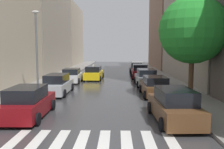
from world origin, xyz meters
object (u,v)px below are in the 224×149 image
at_px(parked_car_left_second, 57,85).
at_px(lamp_post_left, 37,45).
at_px(taxi_midroad, 94,73).
at_px(street_tree_right, 193,30).
at_px(parked_car_right_second, 155,86).
at_px(parked_car_left_nearest, 28,103).
at_px(parked_car_left_third, 72,76).
at_px(parked_car_right_fourth, 140,72).
at_px(parked_car_right_nearest, 174,106).
at_px(parked_car_right_fifth, 136,68).
at_px(parked_car_right_third, 146,78).

distance_m(parked_car_left_second, lamp_post_left, 3.59).
xyz_separation_m(parked_car_left_second, taxi_midroad, (2.08, 9.11, -0.01)).
distance_m(parked_car_left_second, street_tree_right, 11.23).
bearing_deg(parked_car_right_second, parked_car_left_nearest, 127.00).
bearing_deg(parked_car_left_second, parked_car_left_nearest, -178.97).
bearing_deg(taxi_midroad, street_tree_right, -140.75).
xyz_separation_m(parked_car_right_second, lamp_post_left, (-9.49, 0.63, 3.23)).
xyz_separation_m(parked_car_left_third, parked_car_right_fourth, (7.81, 4.11, 0.08)).
bearing_deg(lamp_post_left, parked_car_right_fourth, 48.57).
bearing_deg(lamp_post_left, street_tree_right, -9.00).
bearing_deg(lamp_post_left, parked_car_left_nearest, -75.61).
distance_m(parked_car_right_nearest, parked_car_right_fifth, 24.28).
xyz_separation_m(parked_car_left_nearest, parked_car_right_fifth, (7.73, 23.73, -0.05)).
bearing_deg(parked_car_left_second, street_tree_right, -99.31).
bearing_deg(parked_car_left_nearest, street_tree_right, -65.47).
xyz_separation_m(parked_car_right_nearest, street_tree_right, (2.50, 5.41, 4.21)).
bearing_deg(parked_car_right_third, parked_car_left_second, 120.91).
height_order(parked_car_left_third, parked_car_right_second, parked_car_right_second).
relative_size(parked_car_right_third, taxi_midroad, 1.02).
xyz_separation_m(street_tree_right, lamp_post_left, (-11.91, 1.88, -1.05)).
bearing_deg(parked_car_right_third, parked_car_right_fifth, -0.68).
xyz_separation_m(parked_car_left_second, parked_car_left_third, (-0.09, 6.64, -0.05)).
bearing_deg(parked_car_right_fifth, street_tree_right, -171.13).
distance_m(parked_car_left_nearest, street_tree_right, 12.04).
bearing_deg(parked_car_left_second, taxi_midroad, -12.46).
relative_size(parked_car_left_nearest, parked_car_right_third, 0.94).
distance_m(parked_car_right_fifth, taxi_midroad, 9.85).
relative_size(parked_car_left_second, taxi_midroad, 0.99).
relative_size(parked_car_left_second, parked_car_left_third, 1.12).
xyz_separation_m(parked_car_right_third, lamp_post_left, (-9.45, -4.65, 3.18)).
bearing_deg(parked_car_right_nearest, parked_car_right_second, -3.11).
height_order(parked_car_right_fourth, lamp_post_left, lamp_post_left).
height_order(parked_car_right_fourth, street_tree_right, street_tree_right).
relative_size(parked_car_left_second, street_tree_right, 0.63).
xyz_separation_m(parked_car_right_fifth, street_tree_right, (2.45, -18.88, 4.27)).
height_order(parked_car_left_second, taxi_midroad, taxi_midroad).
bearing_deg(parked_car_right_second, lamp_post_left, 85.02).
relative_size(parked_car_left_third, taxi_midroad, 0.88).
distance_m(parked_car_left_third, lamp_post_left, 7.43).
distance_m(parked_car_right_fourth, parked_car_right_fifth, 6.37).
distance_m(parked_car_right_second, parked_car_right_fourth, 11.25).
bearing_deg(parked_car_left_third, parked_car_right_third, -104.03).
xyz_separation_m(parked_car_left_nearest, parked_car_left_third, (-0.16, 13.24, -0.06)).
distance_m(parked_car_left_third, parked_car_right_second, 10.67).
xyz_separation_m(parked_car_left_second, parked_car_right_fourth, (7.72, 10.75, 0.04)).
bearing_deg(street_tree_right, parked_car_right_third, 110.63).
bearing_deg(parked_car_right_third, parked_car_right_nearest, 179.15).
relative_size(taxi_midroad, street_tree_right, 0.64).
height_order(parked_car_right_nearest, street_tree_right, street_tree_right).
height_order(parked_car_left_third, parked_car_right_fifth, parked_car_right_fifth).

